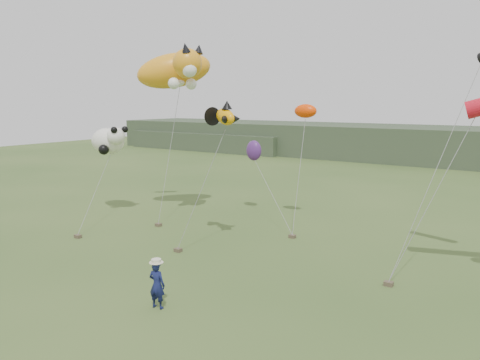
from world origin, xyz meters
TOP-DOWN VIEW (x-y plane):
  - ground at (0.00, 0.00)m, footprint 120.00×120.00m
  - headland at (-3.11, 44.69)m, footprint 90.00×13.00m
  - festival_attendant at (1.08, -1.80)m, footprint 0.65×0.48m
  - sandbag_anchors at (-1.77, 4.74)m, footprint 15.54×6.47m
  - cat_kite at (-6.89, 8.38)m, footprint 5.87×4.63m
  - fish_kite at (-1.32, 5.03)m, footprint 2.46×1.59m
  - panda_kite at (-10.99, 6.63)m, footprint 2.83×1.83m
  - misc_kites at (-1.97, 11.57)m, footprint 4.98×1.35m

SIDE VIEW (x-z plane):
  - ground at x=0.00m, z-range 0.00..0.00m
  - sandbag_anchors at x=-1.77m, z-range 0.00..0.17m
  - festival_attendant at x=1.08m, z-range 0.00..1.65m
  - headland at x=-3.11m, z-range -0.08..3.92m
  - panda_kite at x=-10.99m, z-range 3.70..5.46m
  - misc_kites at x=-1.97m, z-range 3.34..6.85m
  - fish_kite at x=-1.32m, z-range 5.68..6.90m
  - cat_kite at x=-6.89m, z-range 7.41..10.17m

